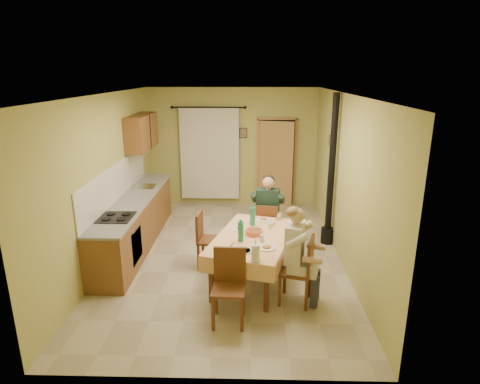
{
  "coord_description": "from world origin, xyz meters",
  "views": [
    {
      "loc": [
        0.42,
        -6.51,
        3.14
      ],
      "look_at": [
        0.25,
        0.1,
        1.15
      ],
      "focal_mm": 30.0,
      "sensor_mm": 36.0,
      "label": 1
    }
  ],
  "objects_px": {
    "dining_table": "(253,259)",
    "chair_left": "(210,251)",
    "chair_far": "(267,237)",
    "chair_near": "(229,302)",
    "chair_right": "(296,283)",
    "man_right": "(297,245)",
    "man_far": "(268,206)",
    "stove_flue": "(330,191)"
  },
  "relations": [
    {
      "from": "dining_table",
      "to": "chair_left",
      "type": "relative_size",
      "value": 2.08
    },
    {
      "from": "chair_far",
      "to": "chair_near",
      "type": "relative_size",
      "value": 0.95
    },
    {
      "from": "chair_near",
      "to": "chair_right",
      "type": "relative_size",
      "value": 0.99
    },
    {
      "from": "dining_table",
      "to": "chair_near",
      "type": "height_order",
      "value": "chair_near"
    },
    {
      "from": "chair_far",
      "to": "man_right",
      "type": "bearing_deg",
      "value": -70.22
    },
    {
      "from": "chair_near",
      "to": "man_far",
      "type": "relative_size",
      "value": 0.71
    },
    {
      "from": "chair_left",
      "to": "man_right",
      "type": "xyz_separation_m",
      "value": [
        1.31,
        -1.03,
        0.59
      ]
    },
    {
      "from": "stove_flue",
      "to": "chair_right",
      "type": "bearing_deg",
      "value": -111.43
    },
    {
      "from": "chair_right",
      "to": "man_far",
      "type": "xyz_separation_m",
      "value": [
        -0.35,
        1.64,
        0.59
      ]
    },
    {
      "from": "stove_flue",
      "to": "chair_near",
      "type": "bearing_deg",
      "value": -124.04
    },
    {
      "from": "man_far",
      "to": "man_right",
      "type": "relative_size",
      "value": 1.0
    },
    {
      "from": "chair_left",
      "to": "man_far",
      "type": "relative_size",
      "value": 0.69
    },
    {
      "from": "chair_near",
      "to": "man_far",
      "type": "xyz_separation_m",
      "value": [
        0.58,
        2.14,
        0.59
      ]
    },
    {
      "from": "chair_left",
      "to": "chair_right",
      "type": "bearing_deg",
      "value": 57.71
    },
    {
      "from": "chair_right",
      "to": "man_right",
      "type": "height_order",
      "value": "man_right"
    },
    {
      "from": "chair_right",
      "to": "man_right",
      "type": "xyz_separation_m",
      "value": [
        -0.01,
        0.0,
        0.59
      ]
    },
    {
      "from": "chair_far",
      "to": "chair_right",
      "type": "height_order",
      "value": "chair_right"
    },
    {
      "from": "dining_table",
      "to": "chair_right",
      "type": "relative_size",
      "value": 2.02
    },
    {
      "from": "dining_table",
      "to": "man_far",
      "type": "xyz_separation_m",
      "value": [
        0.26,
        1.06,
        0.5
      ]
    },
    {
      "from": "chair_far",
      "to": "stove_flue",
      "type": "bearing_deg",
      "value": 29.29
    },
    {
      "from": "chair_right",
      "to": "man_right",
      "type": "distance_m",
      "value": 0.59
    },
    {
      "from": "chair_near",
      "to": "stove_flue",
      "type": "xyz_separation_m",
      "value": [
        1.74,
        2.58,
        0.73
      ]
    },
    {
      "from": "chair_far",
      "to": "man_far",
      "type": "distance_m",
      "value": 0.59
    },
    {
      "from": "chair_far",
      "to": "chair_near",
      "type": "distance_m",
      "value": 2.2
    },
    {
      "from": "dining_table",
      "to": "man_far",
      "type": "distance_m",
      "value": 1.2
    },
    {
      "from": "dining_table",
      "to": "chair_near",
      "type": "relative_size",
      "value": 2.03
    },
    {
      "from": "chair_left",
      "to": "man_right",
      "type": "bearing_deg",
      "value": 57.52
    },
    {
      "from": "dining_table",
      "to": "chair_left",
      "type": "xyz_separation_m",
      "value": [
        -0.71,
        0.46,
        -0.09
      ]
    },
    {
      "from": "chair_near",
      "to": "stove_flue",
      "type": "height_order",
      "value": "stove_flue"
    },
    {
      "from": "chair_near",
      "to": "man_right",
      "type": "distance_m",
      "value": 1.19
    },
    {
      "from": "chair_far",
      "to": "stove_flue",
      "type": "relative_size",
      "value": 0.33
    },
    {
      "from": "chair_near",
      "to": "man_right",
      "type": "height_order",
      "value": "man_right"
    },
    {
      "from": "man_far",
      "to": "stove_flue",
      "type": "distance_m",
      "value": 1.25
    },
    {
      "from": "man_right",
      "to": "stove_flue",
      "type": "xyz_separation_m",
      "value": [
        0.83,
        2.08,
        0.15
      ]
    },
    {
      "from": "chair_right",
      "to": "chair_left",
      "type": "distance_m",
      "value": 1.68
    },
    {
      "from": "chair_far",
      "to": "man_right",
      "type": "xyz_separation_m",
      "value": [
        0.34,
        -1.62,
        0.59
      ]
    },
    {
      "from": "chair_left",
      "to": "stove_flue",
      "type": "distance_m",
      "value": 2.49
    },
    {
      "from": "man_right",
      "to": "chair_near",
      "type": "bearing_deg",
      "value": 134.31
    },
    {
      "from": "dining_table",
      "to": "chair_far",
      "type": "relative_size",
      "value": 2.13
    },
    {
      "from": "man_right",
      "to": "stove_flue",
      "type": "bearing_deg",
      "value": -6.29
    },
    {
      "from": "chair_far",
      "to": "stove_flue",
      "type": "height_order",
      "value": "stove_flue"
    },
    {
      "from": "man_far",
      "to": "man_right",
      "type": "xyz_separation_m",
      "value": [
        0.33,
        -1.63,
        0.0
      ]
    }
  ]
}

